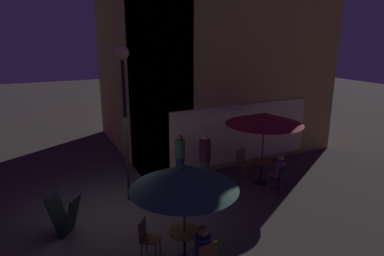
{
  "coord_description": "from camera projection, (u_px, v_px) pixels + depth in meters",
  "views": [
    {
      "loc": [
        -1.82,
        -8.32,
        4.69
      ],
      "look_at": [
        2.3,
        0.12,
        2.11
      ],
      "focal_mm": 31.74,
      "sensor_mm": 36.0,
      "label": 1
    }
  ],
  "objects": [
    {
      "name": "patron_seated_1",
      "position": [
        201.0,
        250.0,
        6.53
      ],
      "size": [
        0.34,
        0.53,
        1.24
      ],
      "rotation": [
        0.0,
        0.0,
        1.61
      ],
      "color": "slate",
      "rests_on": "ground"
    },
    {
      "name": "cafe_chair_1",
      "position": [
        282.0,
        177.0,
        10.3
      ],
      "size": [
        0.49,
        0.49,
        0.86
      ],
      "rotation": [
        0.0,
        0.0,
        1.7
      ],
      "color": "black",
      "rests_on": "ground"
    },
    {
      "name": "patron_standing_3",
      "position": [
        205.0,
        160.0,
        10.71
      ],
      "size": [
        0.37,
        0.37,
        1.73
      ],
      "rotation": [
        0.0,
        0.0,
        4.82
      ],
      "color": "#2E4531",
      "rests_on": "ground"
    },
    {
      "name": "cafe_table_1",
      "position": [
        185.0,
        240.0,
        7.18
      ],
      "size": [
        0.65,
        0.65,
        0.71
      ],
      "color": "black",
      "rests_on": "ground"
    },
    {
      "name": "menu_sandwich_board",
      "position": [
        65.0,
        215.0,
        8.14
      ],
      "size": [
        0.87,
        0.83,
        1.0
      ],
      "rotation": [
        0.0,
        0.0,
        -0.59
      ],
      "color": "black",
      "rests_on": "ground"
    },
    {
      "name": "patio_umbrella_0",
      "position": [
        264.0,
        119.0,
        10.55
      ],
      "size": [
        2.43,
        2.43,
        2.37
      ],
      "color": "black",
      "rests_on": "ground"
    },
    {
      "name": "patron_seated_0",
      "position": [
        278.0,
        170.0,
        10.37
      ],
      "size": [
        0.35,
        0.52,
        1.23
      ],
      "rotation": [
        0.0,
        0.0,
        1.7
      ],
      "color": "#57335E",
      "rests_on": "ground"
    },
    {
      "name": "cafe_chair_2",
      "position": [
        147.0,
        235.0,
        7.3
      ],
      "size": [
        0.56,
        0.56,
        0.9
      ],
      "rotation": [
        0.0,
        0.0,
        -0.63
      ],
      "color": "brown",
      "rests_on": "ground"
    },
    {
      "name": "street_lamp_near_corner",
      "position": [
        124.0,
        88.0,
        9.13
      ],
      "size": [
        0.38,
        0.38,
        4.43
      ],
      "color": "black",
      "rests_on": "ground"
    },
    {
      "name": "patron_standing_2",
      "position": [
        180.0,
        160.0,
        10.73
      ],
      "size": [
        0.31,
        0.31,
        1.72
      ],
      "rotation": [
        0.0,
        0.0,
        1.8
      ],
      "color": "#1E274D",
      "rests_on": "ground"
    },
    {
      "name": "patio_umbrella_1",
      "position": [
        184.0,
        177.0,
        6.79
      ],
      "size": [
        2.23,
        2.23,
        2.21
      ],
      "color": "black",
      "rests_on": "ground"
    },
    {
      "name": "cafe_building",
      "position": [
        191.0,
        42.0,
        12.85
      ],
      "size": [
        8.15,
        6.99,
        8.88
      ],
      "color": "tan",
      "rests_on": "ground"
    },
    {
      "name": "ground_plane",
      "position": [
        118.0,
        214.0,
        9.22
      ],
      "size": [
        60.0,
        60.0,
        0.0
      ],
      "primitive_type": "plane",
      "color": "#3C3532"
    },
    {
      "name": "cafe_chair_0",
      "position": [
        242.0,
        160.0,
        11.61
      ],
      "size": [
        0.48,
        0.48,
        0.92
      ],
      "rotation": [
        0.0,
        0.0,
        -1.34
      ],
      "color": "brown",
      "rests_on": "ground"
    },
    {
      "name": "cafe_table_0",
      "position": [
        261.0,
        168.0,
        10.99
      ],
      "size": [
        0.61,
        0.61,
        0.79
      ],
      "color": "black",
      "rests_on": "ground"
    }
  ]
}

